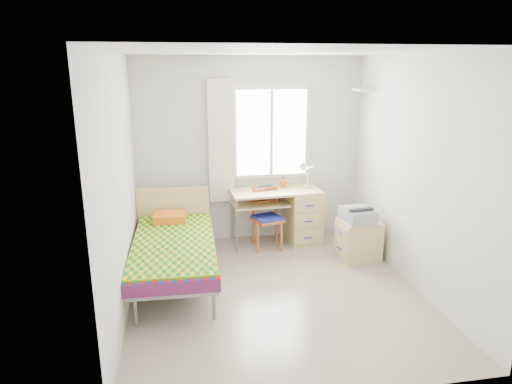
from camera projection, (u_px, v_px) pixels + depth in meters
floor at (275, 292)px, 5.16m from camera, size 3.50×3.50×0.00m
ceiling at (278, 52)px, 4.46m from camera, size 3.50×3.50×0.00m
wall_back at (250, 151)px, 6.47m from camera, size 3.20×0.00×3.20m
wall_left at (120, 187)px, 4.54m from camera, size 0.00×3.50×3.50m
wall_right at (417, 174)px, 5.07m from camera, size 0.00×3.50×3.50m
window at (271, 133)px, 6.43m from camera, size 1.10×0.04×1.30m
curtain at (221, 142)px, 6.29m from camera, size 0.35×0.05×1.70m
floating_shelf at (363, 90)px, 6.15m from camera, size 0.20×0.32×0.03m
bed at (174, 245)px, 5.36m from camera, size 1.00×2.06×0.88m
desk at (298, 213)px, 6.53m from camera, size 1.28×0.63×0.78m
chair at (267, 214)px, 6.32m from camera, size 0.46×0.46×0.85m
cabinet at (358, 240)px, 5.97m from camera, size 0.52×0.47×0.53m
printer at (358, 215)px, 5.83m from camera, size 0.40×0.45×0.18m
laptop at (265, 189)px, 6.39m from camera, size 0.40×0.35×0.03m
pen_cup at (283, 184)px, 6.53m from camera, size 0.09×0.09×0.11m
task_lamp at (306, 173)px, 6.35m from camera, size 0.22×0.32×0.39m
book at (261, 203)px, 6.43m from camera, size 0.18×0.24×0.02m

